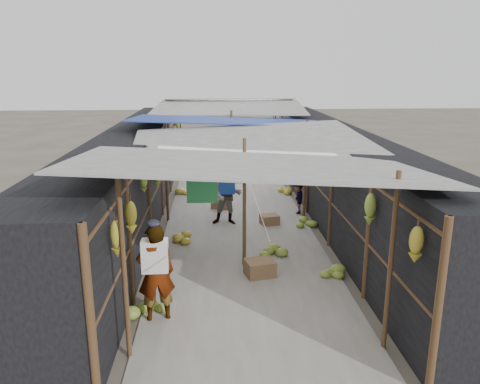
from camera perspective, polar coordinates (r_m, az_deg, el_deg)
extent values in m
plane|color=#6B6356|center=(6.99, 2.28, -18.89)|extent=(80.00, 80.00, 0.00)
cube|color=#9E998E|center=(12.89, -0.55, -2.61)|extent=(3.60, 16.00, 0.02)
cube|color=black|center=(12.75, -12.78, 2.13)|extent=(1.40, 15.00, 2.30)
cube|color=black|center=(13.01, 11.42, 2.45)|extent=(1.40, 15.00, 2.30)
cube|color=#8D6748|center=(11.98, 3.61, -3.40)|extent=(0.51, 0.44, 0.26)
cube|color=#8D6748|center=(9.10, 2.45, -9.29)|extent=(0.63, 0.55, 0.32)
cube|color=#8D6748|center=(13.32, -2.36, -1.40)|extent=(0.58, 0.52, 0.30)
cylinder|color=black|center=(17.40, 4.30, 2.27)|extent=(0.66, 0.66, 0.20)
imported|color=silver|center=(7.49, -10.23, -9.68)|extent=(0.66, 0.51, 1.60)
imported|color=navy|center=(11.82, -1.60, -0.32)|extent=(0.83, 0.69, 1.57)
imported|color=#534E48|center=(12.82, 7.09, -0.68)|extent=(0.40, 0.64, 0.94)
cylinder|color=brown|center=(6.44, -13.96, -9.24)|extent=(0.07, 0.07, 2.60)
cylinder|color=brown|center=(6.77, 17.89, -8.32)|extent=(0.07, 0.07, 2.60)
cylinder|color=brown|center=(9.17, 0.53, -1.48)|extent=(0.07, 0.07, 2.60)
cylinder|color=brown|center=(12.12, -8.98, 2.39)|extent=(0.07, 0.07, 2.60)
cylinder|color=brown|center=(12.30, 7.97, 2.61)|extent=(0.07, 0.07, 2.60)
cylinder|color=brown|center=(15.02, -1.04, 4.97)|extent=(0.07, 0.07, 2.60)
cylinder|color=brown|center=(18.01, -7.21, 6.52)|extent=(0.07, 0.07, 2.60)
cylinder|color=brown|center=(18.13, 4.29, 6.65)|extent=(0.07, 0.07, 2.60)
cube|color=#9F9F99|center=(6.95, 1.68, 3.38)|extent=(5.21, 3.19, 0.52)
cube|color=#9F9F99|center=(10.13, 1.21, 6.17)|extent=(5.23, 3.73, 0.50)
cube|color=#213E97|center=(13.37, -1.22, 8.72)|extent=(5.40, 3.60, 0.41)
cube|color=#9F9F99|center=(16.64, -1.32, 10.28)|extent=(5.37, 3.66, 0.27)
cube|color=#9F9F99|center=(19.03, -1.29, 11.16)|extent=(5.00, 1.99, 0.24)
cylinder|color=brown|center=(12.49, -9.83, 6.22)|extent=(0.06, 15.00, 0.06)
cylinder|color=brown|center=(12.69, 8.55, 6.41)|extent=(0.06, 15.00, 0.06)
cylinder|color=gray|center=(12.43, -0.57, 6.40)|extent=(0.02, 15.00, 0.02)
cube|color=#1930A6|center=(13.54, -1.76, 5.81)|extent=(0.70, 0.03, 0.60)
cube|color=#9E2718|center=(11.54, 4.95, 4.17)|extent=(0.50, 0.03, 0.60)
cube|color=#226637|center=(9.02, -4.66, 0.81)|extent=(0.60, 0.03, 0.70)
cube|color=#1B4FB0|center=(10.36, 0.90, 2.85)|extent=(0.55, 0.03, 0.65)
ellipsoid|color=gold|center=(6.34, -14.84, -5.57)|extent=(0.16, 0.13, 0.53)
ellipsoid|color=gold|center=(7.41, -13.15, -3.07)|extent=(0.19, 0.16, 0.54)
ellipsoid|color=olive|center=(8.75, -11.67, 1.09)|extent=(0.15, 0.12, 0.37)
ellipsoid|color=olive|center=(10.70, -10.16, 2.09)|extent=(0.19, 0.16, 0.58)
ellipsoid|color=olive|center=(11.86, -9.53, 4.20)|extent=(0.18, 0.15, 0.35)
ellipsoid|color=gold|center=(13.41, -8.83, 4.77)|extent=(0.16, 0.13, 0.46)
ellipsoid|color=olive|center=(14.88, -8.33, 6.41)|extent=(0.16, 0.14, 0.40)
ellipsoid|color=gold|center=(16.14, -7.95, 7.04)|extent=(0.15, 0.12, 0.55)
ellipsoid|color=olive|center=(17.40, -7.64, 7.75)|extent=(0.14, 0.12, 0.41)
ellipsoid|color=gold|center=(18.88, -7.31, 7.91)|extent=(0.16, 0.14, 0.47)
ellipsoid|color=gold|center=(6.18, 20.66, -6.03)|extent=(0.18, 0.15, 0.49)
ellipsoid|color=olive|center=(7.70, 15.60, -2.04)|extent=(0.19, 0.16, 0.54)
ellipsoid|color=olive|center=(9.46, 11.94, 1.84)|extent=(0.17, 0.15, 0.43)
ellipsoid|color=gold|center=(10.51, 10.37, 2.16)|extent=(0.15, 0.13, 0.37)
ellipsoid|color=olive|center=(12.10, 8.54, 3.28)|extent=(0.17, 0.14, 0.53)
ellipsoid|color=gold|center=(13.13, 7.59, 5.01)|extent=(0.17, 0.14, 0.58)
ellipsoid|color=olive|center=(15.19, 6.09, 6.32)|extent=(0.14, 0.12, 0.37)
ellipsoid|color=olive|center=(16.42, 5.38, 6.99)|extent=(0.15, 0.13, 0.38)
ellipsoid|color=gold|center=(18.24, 4.50, 7.89)|extent=(0.16, 0.14, 0.48)
ellipsoid|color=gold|center=(19.36, 4.04, 8.25)|extent=(0.16, 0.13, 0.39)
ellipsoid|color=gold|center=(17.31, 4.06, 2.35)|extent=(0.55, 0.47, 0.28)
ellipsoid|color=olive|center=(7.99, -11.15, -13.04)|extent=(0.72, 0.61, 0.36)
ellipsoid|color=olive|center=(9.27, 10.58, -9.39)|extent=(0.46, 0.39, 0.23)
ellipsoid|color=gold|center=(10.87, -7.26, -5.49)|extent=(0.49, 0.41, 0.24)
ellipsoid|color=gold|center=(14.94, 5.39, 0.19)|extent=(0.45, 0.39, 0.23)
ellipsoid|color=olive|center=(12.01, 7.86, -3.44)|extent=(0.55, 0.47, 0.28)
ellipsoid|color=olive|center=(10.05, 4.35, -7.16)|extent=(0.48, 0.41, 0.24)
ellipsoid|color=gold|center=(14.75, -7.06, 0.01)|extent=(0.50, 0.43, 0.25)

